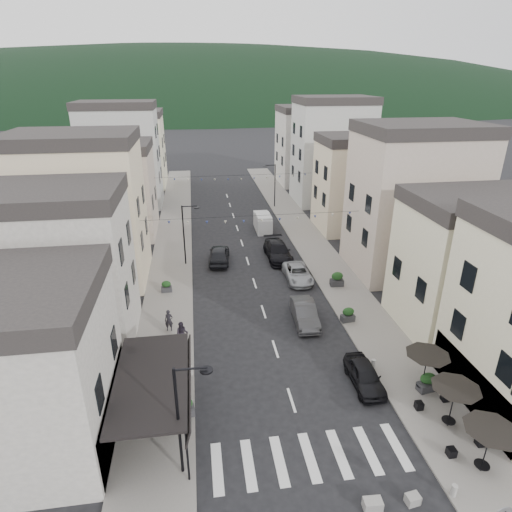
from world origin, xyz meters
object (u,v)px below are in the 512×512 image
Objects in this scene: parked_car_e at (219,254)px; pedestrian_b at (182,333)px; parked_car_c at (298,273)px; delivery_van at (263,222)px; parked_car_b at (305,313)px; parked_car_a at (365,375)px; pedestrian_a at (169,321)px; parked_car_d at (278,251)px.

pedestrian_b is at bearing 82.47° from parked_car_e.
parked_car_c is 1.08× the size of delivery_van.
parked_car_b is 7.14m from parked_car_c.
delivery_van is at bearing 94.89° from parked_car_c.
delivery_van reaches higher than parked_car_c.
parked_car_a is 0.92× the size of delivery_van.
pedestrian_b is (0.96, -1.88, 0.04)m from pedestrian_a.
pedestrian_a reaches higher than parked_car_c.
delivery_van reaches higher than parked_car_b.
parked_car_e is 14.27m from pedestrian_b.
parked_car_c is at bearing 92.98° from parked_car_a.
parked_car_c is 13.47m from pedestrian_b.
parked_car_c is at bearing -85.15° from delivery_van.
pedestrian_a is at bearing -147.39° from parked_car_c.
delivery_van is (-0.14, 8.65, 0.20)m from parked_car_d.
parked_car_b is 20.75m from delivery_van.
pedestrian_a is (-10.28, -11.98, 0.12)m from parked_car_d.
delivery_van is (5.75, 8.66, 0.20)m from parked_car_e.
pedestrian_a is at bearing -177.46° from parked_car_b.
parked_car_b is at bearing -98.59° from parked_car_c.
parked_car_e is (-7.40, 19.47, 0.14)m from parked_car_a.
parked_car_a is 28.19m from delivery_van.
delivery_van is at bearing 93.76° from parked_car_a.
parked_car_d is (0.30, 12.09, 0.07)m from parked_car_b.
parked_car_d reaches higher than parked_car_c.
parked_car_b is 9.99m from pedestrian_a.
parked_car_d is 3.29× the size of pedestrian_b.
pedestrian_a is 2.11m from pedestrian_b.
pedestrian_a is (-11.79, 7.51, 0.25)m from parked_car_a.
parked_car_b is at bearing -89.75° from delivery_van.
parked_car_d is at bearing 62.92° from pedestrian_b.
parked_car_b is 12.09m from parked_car_d.
parked_car_a is 0.83× the size of parked_car_e.
parked_car_b is 0.95× the size of parked_car_e.
delivery_van is at bearing 92.76° from parked_car_b.
delivery_van is 22.99m from pedestrian_a.
parked_car_a is 0.71× the size of parked_car_d.
parked_car_b is 2.81× the size of pedestrian_a.
parked_car_d is at bearing 94.82° from parked_car_a.
parked_car_d is 5.90m from parked_car_e.
delivery_van reaches higher than pedestrian_b.
parked_car_b is 1.05× the size of delivery_van.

